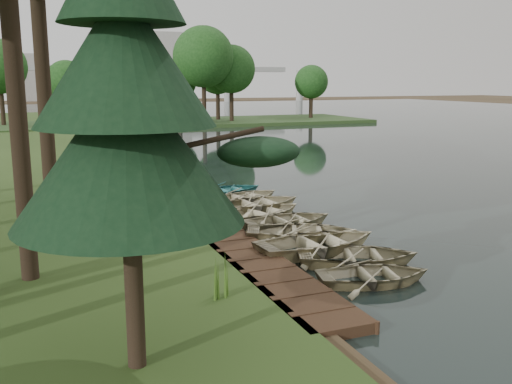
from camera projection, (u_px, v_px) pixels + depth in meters
name	position (u px, v px, depth m)	size (l,w,h in m)	color
ground	(265.00, 236.00, 19.40)	(300.00, 300.00, 0.00)	#3D2F1D
water	(499.00, 142.00, 48.56)	(130.00, 200.00, 0.05)	black
boardwalk	(221.00, 236.00, 18.79)	(1.60, 16.00, 0.30)	#352214
peninsula	(165.00, 123.00, 67.83)	(50.00, 14.00, 0.45)	#2A431D
far_trees	(135.00, 70.00, 65.43)	(45.60, 5.60, 8.80)	black
bridge	(114.00, 72.00, 131.87)	(95.90, 4.00, 8.60)	#A5A5A0
building_a	(169.00, 67.00, 156.17)	(10.00, 8.00, 18.00)	#A5A5A0
building_b	(33.00, 78.00, 148.54)	(8.00, 8.00, 12.00)	#A5A5A0
rowboat_0	(374.00, 272.00, 14.67)	(2.13, 2.98, 0.62)	tan
rowboat_1	(358.00, 253.00, 16.11)	(2.45, 3.44, 0.71)	tan
rowboat_2	(319.00, 239.00, 17.29)	(2.85, 3.99, 0.83)	tan
rowboat_3	(302.00, 229.00, 18.59)	(2.60, 3.64, 0.75)	tan
rowboat_4	(289.00, 218.00, 20.22)	(2.43, 3.40, 0.70)	tan
rowboat_5	(264.00, 210.00, 21.54)	(2.47, 3.46, 0.72)	tan
rowboat_6	(257.00, 201.00, 22.82)	(2.74, 3.83, 0.79)	tan
rowboat_7	(247.00, 195.00, 24.32)	(2.44, 3.42, 0.71)	tan
rowboat_8	(229.00, 188.00, 25.91)	(2.31, 3.23, 0.67)	#286F6D
stored_rowboat	(89.00, 194.00, 23.38)	(2.32, 3.25, 0.67)	tan
pine_tree	(126.00, 99.00, 9.11)	(3.80, 3.80, 7.67)	black
reeds_0	(217.00, 278.00, 13.04)	(0.60, 0.60, 0.93)	#3F661E
reeds_1	(185.00, 217.00, 18.98)	(0.60, 0.60, 0.88)	#3F661E
reeds_2	(135.00, 197.00, 21.55)	(0.60, 0.60, 1.15)	#3F661E
reeds_3	(124.00, 181.00, 25.78)	(0.60, 0.60, 0.87)	#3F661E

